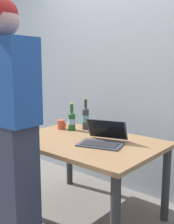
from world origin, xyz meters
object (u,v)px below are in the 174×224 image
person_figure (9,132)px  beer_bottle_green (72,120)px  laptop (103,138)px  beer_bottle_amber (86,117)px  coffee_mug (61,124)px

person_figure → beer_bottle_green: bearing=105.9°
laptop → person_figure: 0.79m
person_figure → laptop: bearing=69.7°
beer_bottle_amber → coffee_mug: beer_bottle_amber is taller
laptop → beer_bottle_green: size_ratio=1.57×
laptop → coffee_mug: size_ratio=3.86×
beer_bottle_amber → coffee_mug: 0.26m
laptop → person_figure: (-0.27, -0.72, 0.15)m
coffee_mug → beer_bottle_amber: bearing=37.9°
beer_bottle_green → coffee_mug: beer_bottle_green is taller
beer_bottle_green → coffee_mug: bearing=-162.3°
person_figure → coffee_mug: 0.95m
laptop → beer_bottle_amber: size_ratio=1.35×
beer_bottle_green → coffee_mug: size_ratio=2.46×
beer_bottle_amber → laptop: bearing=-33.6°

